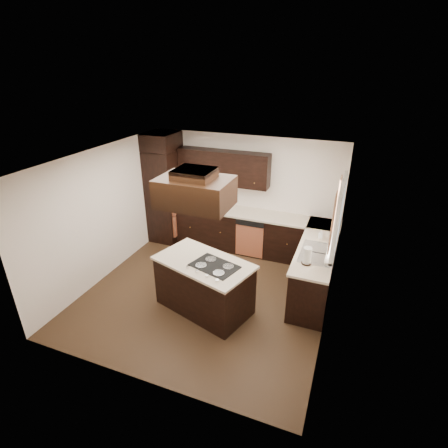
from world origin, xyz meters
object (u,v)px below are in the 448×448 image
at_px(spice_rack, 206,201).
at_px(range_hood, 195,192).
at_px(island, 204,286).
at_px(oven_column, 165,196).

bearing_deg(spice_rack, range_hood, -87.41).
xyz_separation_m(island, range_hood, (-0.03, -0.15, 1.72)).
bearing_deg(spice_rack, island, -85.32).
bearing_deg(oven_column, island, -47.81).
distance_m(island, range_hood, 1.73).
xyz_separation_m(island, spice_rack, (-0.91, 2.14, 0.63)).
bearing_deg(island, oven_column, 149.30).
height_order(island, range_hood, range_hood).
height_order(range_hood, spice_rack, range_hood).
bearing_deg(island, range_hood, -85.41).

